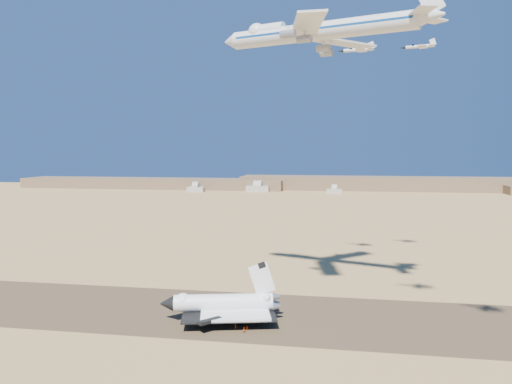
% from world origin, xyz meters
% --- Properties ---
extents(ground, '(1200.00, 1200.00, 0.00)m').
position_xyz_m(ground, '(0.00, 0.00, 0.00)').
color(ground, tan).
rests_on(ground, ground).
extents(runway, '(600.00, 50.00, 0.06)m').
position_xyz_m(runway, '(0.00, 0.00, 0.03)').
color(runway, brown).
rests_on(runway, ground).
extents(ridgeline, '(960.00, 90.00, 18.00)m').
position_xyz_m(ridgeline, '(65.32, 527.31, 7.63)').
color(ridgeline, brown).
rests_on(ridgeline, ground).
extents(hangars, '(200.50, 29.50, 30.00)m').
position_xyz_m(hangars, '(-64.00, 478.43, 4.83)').
color(hangars, '#ABA797').
rests_on(hangars, ground).
extents(shuttle, '(39.34, 30.06, 19.30)m').
position_xyz_m(shuttle, '(10.65, -6.71, 5.19)').
color(shuttle, white).
rests_on(shuttle, runway).
extents(carrier_747, '(77.26, 57.32, 19.43)m').
position_xyz_m(carrier_747, '(38.29, 12.75, 95.67)').
color(carrier_747, silver).
extents(crew_a, '(0.61, 0.73, 1.72)m').
position_xyz_m(crew_a, '(16.67, -14.36, 0.92)').
color(crew_a, red).
rests_on(crew_a, runway).
extents(crew_b, '(0.84, 0.92, 1.65)m').
position_xyz_m(crew_b, '(19.85, -16.68, 0.88)').
color(crew_b, red).
rests_on(crew_b, runway).
extents(crew_c, '(1.08, 0.87, 1.64)m').
position_xyz_m(crew_c, '(20.39, -14.79, 0.88)').
color(crew_c, red).
rests_on(crew_c, runway).
extents(chase_jet_e, '(15.56, 8.80, 3.91)m').
position_xyz_m(chase_jet_e, '(54.39, 56.41, 97.53)').
color(chase_jet_e, silver).
extents(chase_jet_f, '(15.00, 8.70, 3.81)m').
position_xyz_m(chase_jet_f, '(81.25, 70.12, 100.76)').
color(chase_jet_f, silver).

